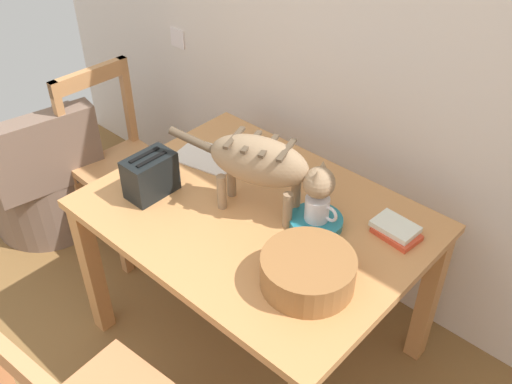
{
  "coord_description": "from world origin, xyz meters",
  "views": [
    {
      "loc": [
        1.13,
        0.16,
        2.16
      ],
      "look_at": [
        -0.02,
        1.42,
        0.85
      ],
      "focal_mm": 40.36,
      "sensor_mm": 36.0,
      "label": 1
    }
  ],
  "objects_px": {
    "dining_table": "(256,230)",
    "magazine": "(207,157)",
    "saucer_bowl": "(316,222)",
    "toaster": "(150,175)",
    "book_stack": "(396,230)",
    "coffee_mug": "(318,209)",
    "wicker_basket": "(308,271)",
    "cat": "(265,165)",
    "wooden_chair_near": "(120,164)",
    "wicker_armchair": "(44,183)"
  },
  "relations": [
    {
      "from": "cat",
      "to": "toaster",
      "type": "relative_size",
      "value": 3.17
    },
    {
      "from": "coffee_mug",
      "to": "book_stack",
      "type": "height_order",
      "value": "coffee_mug"
    },
    {
      "from": "cat",
      "to": "coffee_mug",
      "type": "bearing_deg",
      "value": 89.7
    },
    {
      "from": "wicker_armchair",
      "to": "coffee_mug",
      "type": "bearing_deg",
      "value": -69.7
    },
    {
      "from": "book_stack",
      "to": "toaster",
      "type": "height_order",
      "value": "toaster"
    },
    {
      "from": "cat",
      "to": "saucer_bowl",
      "type": "distance_m",
      "value": 0.29
    },
    {
      "from": "cat",
      "to": "wooden_chair_near",
      "type": "bearing_deg",
      "value": -111.02
    },
    {
      "from": "saucer_bowl",
      "to": "book_stack",
      "type": "bearing_deg",
      "value": 32.18
    },
    {
      "from": "coffee_mug",
      "to": "wicker_armchair",
      "type": "bearing_deg",
      "value": -170.8
    },
    {
      "from": "book_stack",
      "to": "cat",
      "type": "bearing_deg",
      "value": -153.41
    },
    {
      "from": "cat",
      "to": "saucer_bowl",
      "type": "relative_size",
      "value": 3.15
    },
    {
      "from": "dining_table",
      "to": "book_stack",
      "type": "bearing_deg",
      "value": 28.61
    },
    {
      "from": "magazine",
      "to": "wicker_armchair",
      "type": "distance_m",
      "value": 1.16
    },
    {
      "from": "cat",
      "to": "coffee_mug",
      "type": "height_order",
      "value": "cat"
    },
    {
      "from": "saucer_bowl",
      "to": "book_stack",
      "type": "height_order",
      "value": "book_stack"
    },
    {
      "from": "coffee_mug",
      "to": "toaster",
      "type": "relative_size",
      "value": 0.68
    },
    {
      "from": "book_stack",
      "to": "saucer_bowl",
      "type": "bearing_deg",
      "value": -147.82
    },
    {
      "from": "saucer_bowl",
      "to": "wicker_basket",
      "type": "height_order",
      "value": "wicker_basket"
    },
    {
      "from": "saucer_bowl",
      "to": "toaster",
      "type": "distance_m",
      "value": 0.67
    },
    {
      "from": "wicker_basket",
      "to": "wicker_armchair",
      "type": "height_order",
      "value": "wicker_basket"
    },
    {
      "from": "saucer_bowl",
      "to": "coffee_mug",
      "type": "relative_size",
      "value": 1.48
    },
    {
      "from": "wicker_basket",
      "to": "wicker_armchair",
      "type": "distance_m",
      "value": 1.88
    },
    {
      "from": "coffee_mug",
      "to": "book_stack",
      "type": "bearing_deg",
      "value": 32.54
    },
    {
      "from": "dining_table",
      "to": "wooden_chair_near",
      "type": "distance_m",
      "value": 1.03
    },
    {
      "from": "coffee_mug",
      "to": "book_stack",
      "type": "xyz_separation_m",
      "value": [
        0.24,
        0.16,
        -0.06
      ]
    },
    {
      "from": "book_stack",
      "to": "wicker_basket",
      "type": "distance_m",
      "value": 0.42
    },
    {
      "from": "dining_table",
      "to": "magazine",
      "type": "distance_m",
      "value": 0.44
    },
    {
      "from": "dining_table",
      "to": "toaster",
      "type": "relative_size",
      "value": 6.32
    },
    {
      "from": "wicker_basket",
      "to": "magazine",
      "type": "bearing_deg",
      "value": 159.51
    },
    {
      "from": "saucer_bowl",
      "to": "toaster",
      "type": "height_order",
      "value": "toaster"
    },
    {
      "from": "cat",
      "to": "saucer_bowl",
      "type": "bearing_deg",
      "value": 90.0
    },
    {
      "from": "cat",
      "to": "wicker_armchair",
      "type": "bearing_deg",
      "value": -100.88
    },
    {
      "from": "cat",
      "to": "magazine",
      "type": "relative_size",
      "value": 2.29
    },
    {
      "from": "wicker_basket",
      "to": "wooden_chair_near",
      "type": "relative_size",
      "value": 0.33
    },
    {
      "from": "dining_table",
      "to": "toaster",
      "type": "distance_m",
      "value": 0.47
    },
    {
      "from": "saucer_bowl",
      "to": "coffee_mug",
      "type": "distance_m",
      "value": 0.06
    },
    {
      "from": "dining_table",
      "to": "saucer_bowl",
      "type": "relative_size",
      "value": 6.28
    },
    {
      "from": "book_stack",
      "to": "magazine",
      "type": "bearing_deg",
      "value": -172.37
    },
    {
      "from": "toaster",
      "to": "wooden_chair_near",
      "type": "relative_size",
      "value": 0.21
    },
    {
      "from": "dining_table",
      "to": "saucer_bowl",
      "type": "distance_m",
      "value": 0.26
    },
    {
      "from": "dining_table",
      "to": "book_stack",
      "type": "xyz_separation_m",
      "value": [
        0.46,
        0.25,
        0.11
      ]
    },
    {
      "from": "book_stack",
      "to": "wooden_chair_near",
      "type": "bearing_deg",
      "value": -172.97
    },
    {
      "from": "coffee_mug",
      "to": "magazine",
      "type": "xyz_separation_m",
      "value": [
        -0.63,
        0.04,
        -0.08
      ]
    },
    {
      "from": "cat",
      "to": "coffee_mug",
      "type": "xyz_separation_m",
      "value": [
        0.2,
        0.07,
        -0.14
      ]
    },
    {
      "from": "dining_table",
      "to": "cat",
      "type": "relative_size",
      "value": 2.0
    },
    {
      "from": "dining_table",
      "to": "book_stack",
      "type": "height_order",
      "value": "book_stack"
    },
    {
      "from": "wooden_chair_near",
      "to": "book_stack",
      "type": "bearing_deg",
      "value": 99.48
    },
    {
      "from": "magazine",
      "to": "wicker_basket",
      "type": "relative_size",
      "value": 0.88
    },
    {
      "from": "cat",
      "to": "wicker_armchair",
      "type": "xyz_separation_m",
      "value": [
        -1.44,
        -0.2,
        -0.7
      ]
    },
    {
      "from": "book_stack",
      "to": "coffee_mug",
      "type": "bearing_deg",
      "value": -147.46
    }
  ]
}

